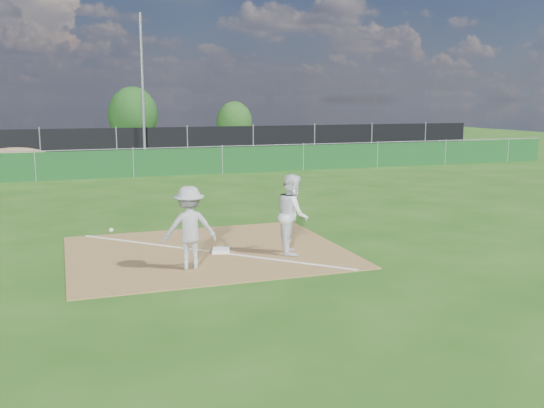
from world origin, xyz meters
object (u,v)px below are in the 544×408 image
Objects in this scene: first_base at (221,250)px; car_right at (190,140)px; car_mid at (66,141)px; tree_right at (234,122)px; tree_mid at (133,115)px; light_pole at (143,88)px; play_at_first at (190,228)px; runner at (293,214)px.

car_right reaches higher than first_base.
car_mid is at bearing 96.05° from first_base.
car_mid is 13.31m from tree_right.
tree_mid reaches higher than car_mid.
light_pole is 23.24m from play_at_first.
light_pole is 2.48× the size of tree_right.
tree_right is at bearing 52.04° from light_pole.
car_mid is at bearing -127.91° from tree_mid.
play_at_first is at bearing 160.08° from car_right.
tree_right is at bearing -43.30° from car_mid.
tree_right is (9.42, 32.39, 1.60)m from first_base.
runner is (2.39, 0.51, 0.04)m from play_at_first.
tree_mid is at bearing 86.65° from first_base.
car_mid is (-4.14, 5.60, -3.23)m from light_pole.
light_pole is 4.53× the size of runner.
play_at_first is 1.20× the size of runner.
light_pole is at bearing 84.70° from play_at_first.
car_mid is at bearing 126.47° from light_pole.
car_right is at bearing -130.49° from tree_right.
first_base is at bearing 85.59° from runner.
car_mid is (-4.40, 28.01, -0.11)m from runner.
first_base is 27.52m from car_right.
car_mid is at bearing 94.04° from play_at_first.
play_at_first is (-0.90, -1.04, 0.79)m from first_base.
runner is at bearing 164.69° from car_right.
tree_mid reaches higher than runner.
light_pole is at bearing 15.98° from runner.
car_right is at bearing 79.78° from first_base.
runner reaches higher than first_base.
first_base is 0.21× the size of runner.
tree_right is at bearing -48.79° from car_right.
play_at_first is 35.00m from tree_right.
play_at_first reaches higher than car_mid.
light_pole is at bearing 86.80° from first_base.
play_at_first is 0.44× the size of car_right.
car_right is (5.78, 28.12, -0.14)m from play_at_first.
runner is 0.41× the size of tree_mid.
car_right is 7.44m from tree_mid.
light_pole reaches higher than first_base.
tree_right reaches higher than car_right.
tree_right is (4.54, 5.32, 0.95)m from car_right.
car_right is 1.49× the size of tree_right.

